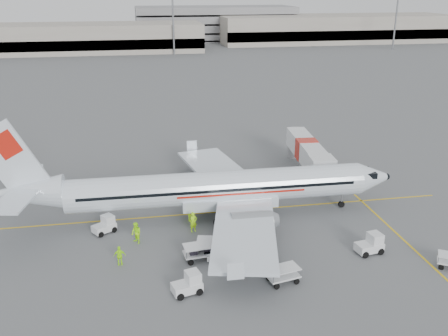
{
  "coord_description": "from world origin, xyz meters",
  "views": [
    {
      "loc": [
        -8.3,
        -43.63,
        20.87
      ],
      "look_at": [
        0.0,
        2.0,
        3.8
      ],
      "focal_mm": 40.0,
      "sensor_mm": 36.0,
      "label": 1
    }
  ],
  "objects_px": {
    "tug_mid": "(187,283)",
    "belt_loader": "(230,248)",
    "jet_bridge": "(306,157)",
    "tug_fore": "(369,244)",
    "aircraft": "(218,166)",
    "tug_aft": "(104,225)"
  },
  "relations": [
    {
      "from": "aircraft",
      "to": "tug_fore",
      "type": "relative_size",
      "value": 16.72
    },
    {
      "from": "belt_loader",
      "to": "tug_mid",
      "type": "height_order",
      "value": "belt_loader"
    },
    {
      "from": "belt_loader",
      "to": "tug_fore",
      "type": "relative_size",
      "value": 2.04
    },
    {
      "from": "tug_mid",
      "to": "tug_aft",
      "type": "distance_m",
      "value": 12.37
    },
    {
      "from": "belt_loader",
      "to": "tug_aft",
      "type": "relative_size",
      "value": 2.26
    },
    {
      "from": "jet_bridge",
      "to": "tug_mid",
      "type": "height_order",
      "value": "jet_bridge"
    },
    {
      "from": "belt_loader",
      "to": "aircraft",
      "type": "bearing_deg",
      "value": 106.8
    },
    {
      "from": "jet_bridge",
      "to": "tug_fore",
      "type": "height_order",
      "value": "jet_bridge"
    },
    {
      "from": "aircraft",
      "to": "belt_loader",
      "type": "xyz_separation_m",
      "value": [
        -0.51,
        -8.39,
        -3.86
      ]
    },
    {
      "from": "aircraft",
      "to": "tug_fore",
      "type": "height_order",
      "value": "aircraft"
    },
    {
      "from": "tug_aft",
      "to": "aircraft",
      "type": "bearing_deg",
      "value": -25.39
    },
    {
      "from": "tug_mid",
      "to": "belt_loader",
      "type": "bearing_deg",
      "value": 29.78
    },
    {
      "from": "aircraft",
      "to": "tug_fore",
      "type": "distance_m",
      "value": 14.97
    },
    {
      "from": "tug_mid",
      "to": "aircraft",
      "type": "bearing_deg",
      "value": 55.51
    },
    {
      "from": "jet_bridge",
      "to": "belt_loader",
      "type": "distance_m",
      "value": 22.06
    },
    {
      "from": "aircraft",
      "to": "tug_mid",
      "type": "height_order",
      "value": "aircraft"
    },
    {
      "from": "aircraft",
      "to": "belt_loader",
      "type": "relative_size",
      "value": 8.18
    },
    {
      "from": "belt_loader",
      "to": "tug_aft",
      "type": "xyz_separation_m",
      "value": [
        -10.1,
        6.88,
        -0.45
      ]
    },
    {
      "from": "tug_mid",
      "to": "tug_aft",
      "type": "xyz_separation_m",
      "value": [
        -6.25,
        10.67,
        -0.05
      ]
    },
    {
      "from": "aircraft",
      "to": "tug_mid",
      "type": "distance_m",
      "value": 13.62
    },
    {
      "from": "aircraft",
      "to": "tug_aft",
      "type": "distance_m",
      "value": 11.55
    },
    {
      "from": "aircraft",
      "to": "tug_fore",
      "type": "bearing_deg",
      "value": -38.59
    }
  ]
}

